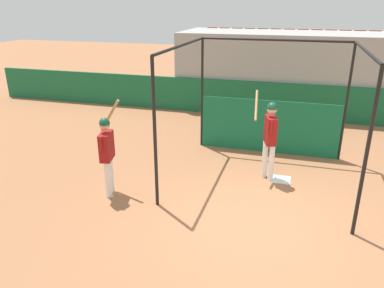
# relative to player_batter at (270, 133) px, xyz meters

# --- Properties ---
(ground_plane) EXTENTS (60.00, 60.00, 0.00)m
(ground_plane) POSITION_rel_player_batter_xyz_m (-0.08, -2.10, -1.18)
(ground_plane) COLOR #9E6642
(outfield_wall) EXTENTS (24.00, 0.12, 1.31)m
(outfield_wall) POSITION_rel_player_batter_xyz_m (-0.08, 5.25, -0.53)
(outfield_wall) COLOR #196038
(outfield_wall) RESTS_ON ground
(bleacher_section) EXTENTS (8.15, 3.20, 2.99)m
(bleacher_section) POSITION_rel_player_batter_xyz_m (-0.08, 6.91, 0.31)
(bleacher_section) COLOR #9E9E99
(bleacher_section) RESTS_ON ground
(batting_cage) EXTENTS (3.97, 3.76, 3.16)m
(batting_cage) POSITION_rel_player_batter_xyz_m (-0.16, 1.14, 0.13)
(batting_cage) COLOR black
(batting_cage) RESTS_ON ground
(home_plate) EXTENTS (0.44, 0.44, 0.02)m
(home_plate) POSITION_rel_player_batter_xyz_m (0.36, -0.00, -1.18)
(home_plate) COLOR white
(home_plate) RESTS_ON ground
(player_batter) EXTENTS (0.63, 0.85, 2.07)m
(player_batter) POSITION_rel_player_batter_xyz_m (0.00, 0.00, 0.00)
(player_batter) COLOR white
(player_batter) RESTS_ON ground
(player_waiting) EXTENTS (0.58, 0.77, 2.12)m
(player_waiting) POSITION_rel_player_batter_xyz_m (-3.30, -1.80, -0.09)
(player_waiting) COLOR white
(player_waiting) RESTS_ON ground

